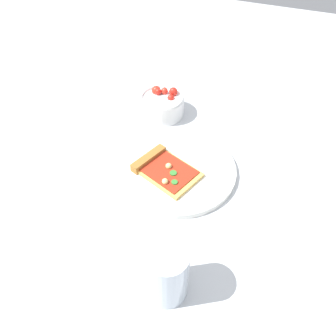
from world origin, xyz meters
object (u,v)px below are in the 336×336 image
object	(u,v)px
pizza_slice_main	(163,169)
plate	(176,169)
soda_glass	(167,274)
salad_bowl	(162,104)

from	to	relation	value
pizza_slice_main	plate	bearing A→B (deg)	-40.95
pizza_slice_main	soda_glass	xyz separation A→B (m)	(-0.24, -0.11, 0.04)
plate	soda_glass	xyz separation A→B (m)	(-0.27, -0.09, 0.05)
plate	salad_bowl	xyz separation A→B (m)	(0.19, 0.12, 0.02)
salad_bowl	pizza_slice_main	bearing A→B (deg)	-156.35
pizza_slice_main	salad_bowl	world-z (taller)	salad_bowl
plate	soda_glass	size ratio (longest dim) A/B	2.30
plate	soda_glass	bearing A→B (deg)	-161.83
pizza_slice_main	soda_glass	size ratio (longest dim) A/B	1.33
soda_glass	salad_bowl	bearing A→B (deg)	24.06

